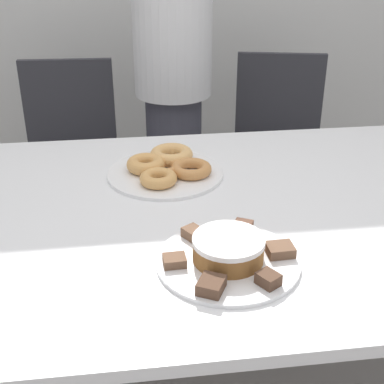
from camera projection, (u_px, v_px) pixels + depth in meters
table at (204, 230)px, 1.44m from camera, size 1.97×1.10×0.76m
person_standing at (173, 78)px, 2.22m from camera, size 0.32×0.32×1.62m
office_chair_left at (72, 175)px, 2.35m from camera, size 0.46×0.46×0.92m
office_chair_right at (277, 164)px, 2.46m from camera, size 0.52×0.52×0.92m
plate_cake at (228, 261)px, 1.18m from camera, size 0.32×0.32×0.01m
plate_donuts at (165, 174)px, 1.60m from camera, size 0.35×0.35×0.01m
frosted_cake at (228, 249)px, 1.17m from camera, size 0.16×0.16×0.05m
lamington_0 at (242, 228)px, 1.28m from camera, size 0.06×0.06×0.03m
lamington_1 at (193, 233)px, 1.26m from camera, size 0.06×0.06×0.02m
lamington_2 at (175, 261)px, 1.16m from camera, size 0.05×0.04×0.02m
lamington_3 at (211, 285)px, 1.08m from camera, size 0.07×0.07×0.03m
lamington_4 at (268, 279)px, 1.09m from camera, size 0.06×0.06×0.03m
lamington_5 at (280, 250)px, 1.19m from camera, size 0.06×0.05×0.02m
donut_0 at (165, 168)px, 1.59m from camera, size 0.10×0.10×0.03m
donut_1 at (191, 169)px, 1.57m from camera, size 0.12×0.12×0.03m
donut_2 at (171, 155)px, 1.66m from camera, size 0.13×0.13×0.04m
donut_3 at (146, 164)px, 1.60m from camera, size 0.12×0.12×0.04m
donut_4 at (158, 178)px, 1.51m from camera, size 0.11×0.11×0.03m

